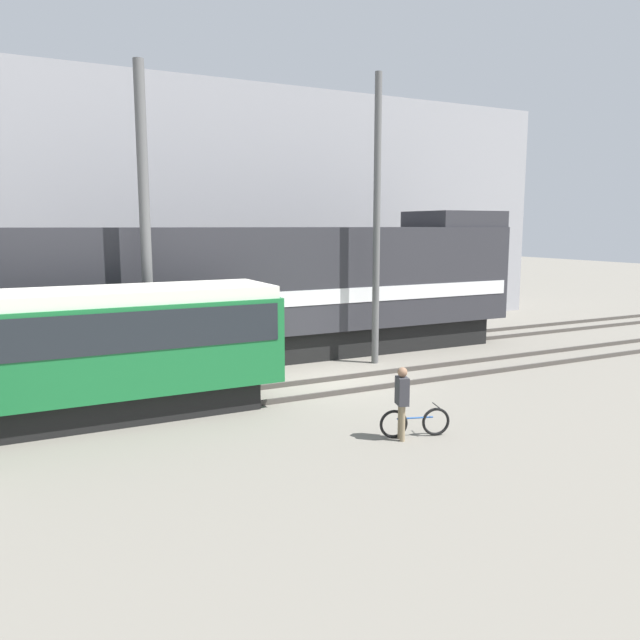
{
  "coord_description": "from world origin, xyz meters",
  "views": [
    {
      "loc": [
        -8.54,
        -15.73,
        4.54
      ],
      "look_at": [
        -0.38,
        0.35,
        1.8
      ],
      "focal_mm": 35.0,
      "sensor_mm": 36.0,
      "label": 1
    }
  ],
  "objects_px": {
    "freight_locomotive": "(270,290)",
    "streetcar": "(80,347)",
    "utility_pole_center": "(145,230)",
    "utility_pole_right": "(377,222)",
    "bicycle": "(415,423)",
    "person": "(402,396)"
  },
  "relations": [
    {
      "from": "freight_locomotive",
      "to": "streetcar",
      "type": "height_order",
      "value": "freight_locomotive"
    },
    {
      "from": "utility_pole_center",
      "to": "utility_pole_right",
      "type": "height_order",
      "value": "utility_pole_right"
    },
    {
      "from": "freight_locomotive",
      "to": "bicycle",
      "type": "relative_size",
      "value": 12.28
    },
    {
      "from": "freight_locomotive",
      "to": "bicycle",
      "type": "height_order",
      "value": "freight_locomotive"
    },
    {
      "from": "bicycle",
      "to": "utility_pole_center",
      "type": "xyz_separation_m",
      "value": [
        -4.23,
        6.66,
        4.1
      ]
    },
    {
      "from": "streetcar",
      "to": "utility_pole_center",
      "type": "height_order",
      "value": "utility_pole_center"
    },
    {
      "from": "bicycle",
      "to": "utility_pole_right",
      "type": "xyz_separation_m",
      "value": [
        3.13,
        6.66,
        4.33
      ]
    },
    {
      "from": "freight_locomotive",
      "to": "bicycle",
      "type": "xyz_separation_m",
      "value": [
        -0.32,
        -8.89,
        -2.05
      ]
    },
    {
      "from": "person",
      "to": "utility_pole_center",
      "type": "height_order",
      "value": "utility_pole_center"
    },
    {
      "from": "utility_pole_center",
      "to": "person",
      "type": "bearing_deg",
      "value": -60.07
    },
    {
      "from": "freight_locomotive",
      "to": "utility_pole_center",
      "type": "height_order",
      "value": "utility_pole_center"
    },
    {
      "from": "bicycle",
      "to": "utility_pole_right",
      "type": "height_order",
      "value": "utility_pole_right"
    },
    {
      "from": "streetcar",
      "to": "person",
      "type": "xyz_separation_m",
      "value": [
        5.91,
        -4.46,
        -0.81
      ]
    },
    {
      "from": "bicycle",
      "to": "utility_pole_right",
      "type": "distance_m",
      "value": 8.54
    },
    {
      "from": "freight_locomotive",
      "to": "streetcar",
      "type": "bearing_deg",
      "value": -145.88
    },
    {
      "from": "person",
      "to": "utility_pole_center",
      "type": "relative_size",
      "value": 0.18
    },
    {
      "from": "utility_pole_center",
      "to": "freight_locomotive",
      "type": "bearing_deg",
      "value": 26.18
    },
    {
      "from": "freight_locomotive",
      "to": "utility_pole_right",
      "type": "relative_size",
      "value": 2.02
    },
    {
      "from": "streetcar",
      "to": "person",
      "type": "distance_m",
      "value": 7.44
    },
    {
      "from": "utility_pole_right",
      "to": "utility_pole_center",
      "type": "bearing_deg",
      "value": 180.0
    },
    {
      "from": "utility_pole_right",
      "to": "freight_locomotive",
      "type": "bearing_deg",
      "value": 141.49
    },
    {
      "from": "utility_pole_center",
      "to": "streetcar",
      "type": "bearing_deg",
      "value": -132.54
    }
  ]
}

